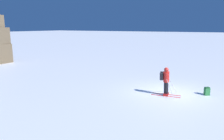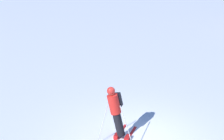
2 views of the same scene
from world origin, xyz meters
TOP-DOWN VIEW (x-y plane):
  - skier at (-0.73, -0.01)m, footprint 1.27×1.74m

SIDE VIEW (x-z plane):
  - skier at x=-0.73m, z-range 0.09..1.89m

